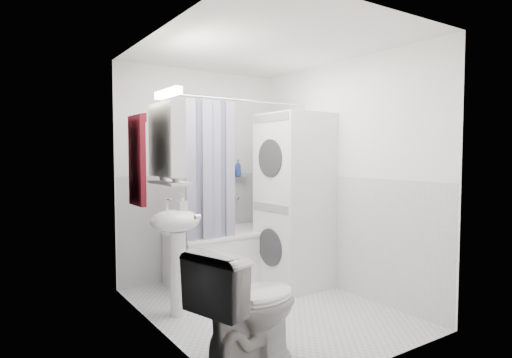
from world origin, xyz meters
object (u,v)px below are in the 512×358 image
bathtub (236,252)px  sink (176,237)px  washer_dryer (295,200)px  toilet (249,307)px

bathtub → sink: size_ratio=1.46×
bathtub → washer_dryer: (0.43, -0.52, 0.62)m
washer_dryer → toilet: 1.94m
washer_dryer → toilet: bearing=-139.1°
washer_dryer → bathtub: bearing=128.6°
bathtub → toilet: toilet is taller
bathtub → sink: (-1.00, -0.64, 0.38)m
sink → washer_dryer: (1.43, 0.11, 0.23)m
washer_dryer → sink: bearing=-176.2°
washer_dryer → toilet: (-1.40, -1.24, -0.53)m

